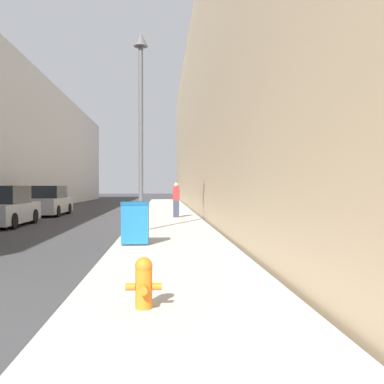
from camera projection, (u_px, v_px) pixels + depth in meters
sidewalk_right at (168, 217)px, 22.08m from camera, size 3.17×60.00×0.12m
building_right_stone at (274, 117)px, 30.51m from camera, size 12.00×60.00×13.29m
fire_hydrant at (144, 282)px, 5.34m from camera, size 0.45×0.34×0.64m
trash_bin at (135, 223)px, 11.29m from camera, size 0.72×0.60×1.12m
lamppost at (141, 106)px, 14.71m from camera, size 0.49×0.49×6.84m
parked_sedan_near at (2, 208)px, 17.79m from camera, size 1.99×4.53×1.69m
parked_sedan_far at (48, 202)px, 24.57m from camera, size 1.99×4.75×1.71m
pedestrian_on_sidewalk at (176, 200)px, 21.30m from camera, size 0.35×0.23×1.72m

